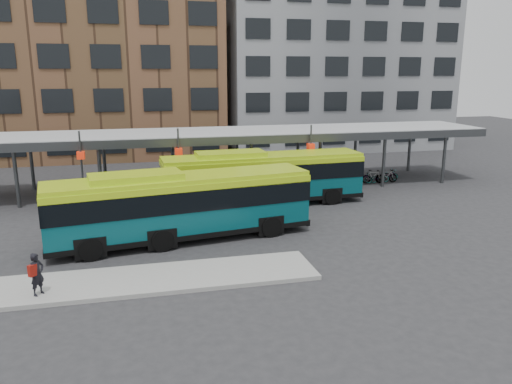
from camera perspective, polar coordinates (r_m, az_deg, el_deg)
name	(u,v)px	position (r m, az deg, el deg)	size (l,w,h in m)	color
ground	(260,246)	(24.58, 0.44, -6.24)	(120.00, 120.00, 0.00)	#28282B
boarding_island	(147,280)	(21.12, -12.37, -9.75)	(14.00, 3.00, 0.18)	gray
canopy	(216,135)	(36.00, -4.61, 6.51)	(40.00, 6.53, 4.80)	#999B9E
building_brick	(86,44)	(54.67, -18.86, 15.74)	(26.00, 14.00, 22.00)	brown
building_grey	(330,56)	(58.57, 8.41, 15.14)	(24.00, 14.00, 20.00)	slate
bus_front	(180,204)	(25.28, -8.63, -1.36)	(13.37, 4.74, 3.61)	#07454D
bus_rear	(262,176)	(31.75, 0.75, 1.79)	(12.89, 3.36, 3.52)	#07454D
pedestrian	(37,274)	(20.53, -23.77, -8.56)	(0.68, 0.71, 1.64)	black
bike_rack	(378,177)	(39.44, 13.79, 1.72)	(4.17, 1.18, 1.05)	slate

